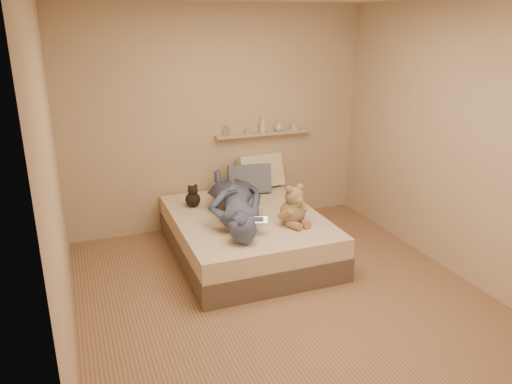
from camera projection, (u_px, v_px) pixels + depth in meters
name	position (u px, v px, depth m)	size (l,w,h in m)	color
room	(284.00, 159.00, 4.16)	(3.80, 3.80, 3.80)	#946D4D
bed	(247.00, 235.00, 5.33)	(1.50, 1.90, 0.45)	brown
game_console	(258.00, 220.00, 4.73)	(0.19, 0.13, 0.06)	silver
teddy_bear	(294.00, 208.00, 4.97)	(0.34, 0.34, 0.42)	#8E734D
dark_plush	(193.00, 197.00, 5.47)	(0.17, 0.17, 0.26)	black
pillow_cream	(261.00, 171.00, 6.09)	(0.55, 0.16, 0.40)	#C1B899
pillow_grey	(249.00, 179.00, 5.91)	(0.50, 0.14, 0.34)	slate
person	(235.00, 200.00, 5.16)	(0.57, 1.56, 0.37)	#44516C
wall_shelf	(263.00, 134.00, 6.04)	(1.20, 0.12, 0.03)	tan
shelf_bottles	(267.00, 127.00, 6.03)	(0.95, 0.13, 0.20)	silver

